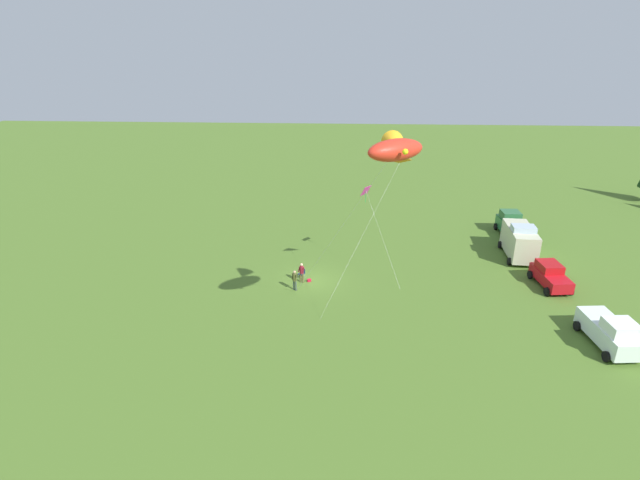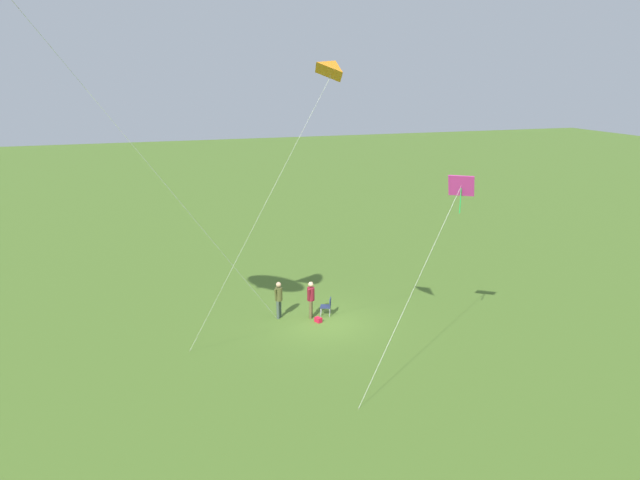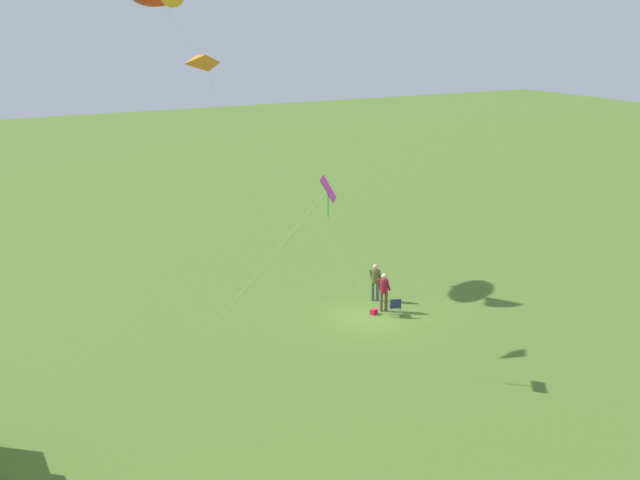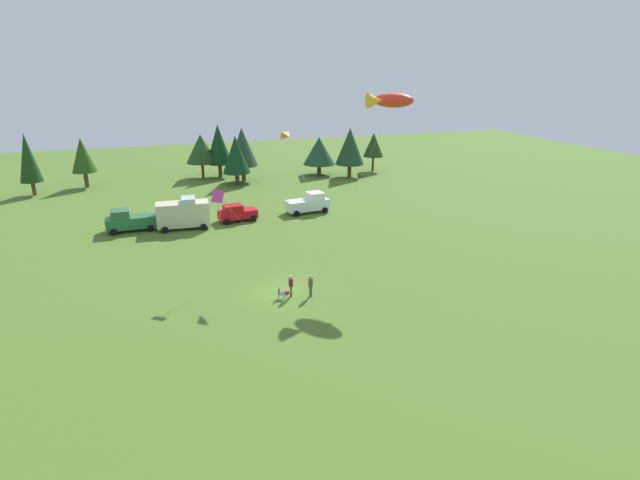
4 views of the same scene
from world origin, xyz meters
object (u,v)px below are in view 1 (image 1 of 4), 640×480
Objects in this scene: truck_green_flatbed at (512,225)px; car_red_sedan at (550,275)px; kite_diamond_rainbow at (367,193)px; folding_chair at (302,273)px; person_kite_flyer at (295,279)px; backpack_on_grass at (309,280)px; kite_large_fish at (395,148)px; truck_white_pickup at (611,332)px; person_spectator at (302,271)px; van_camper_beige at (520,241)px; kite_delta_orange at (400,158)px.

car_red_sedan is at bearing 177.76° from truck_green_flatbed.
kite_diamond_rainbow is (7.50, -15.40, 5.55)m from truck_green_flatbed.
kite_diamond_rainbow is (-3.35, 5.41, 6.16)m from folding_chair.
person_kite_flyer is at bearing 120.43° from truck_green_flatbed.
backpack_on_grass is 18.09m from kite_large_fish.
person_spectator is at bearing -116.27° from truck_white_pickup.
truck_green_flatbed is 29.36m from kite_large_fish.
person_kite_flyer is at bearing -46.13° from kite_diamond_rainbow.
van_camper_beige is at bearing 129.34° from folding_chair.
kite_delta_orange reaches higher than car_red_sedan.
truck_green_flatbed is 0.44× the size of kite_delta_orange.
backpack_on_grass is 23.22m from truck_green_flatbed.
folding_chair is at bearing 82.98° from car_red_sedan.
car_red_sedan is at bearing 113.09° from folding_chair.
car_red_sedan is 8.68m from truck_white_pickup.
person_spectator reaches higher than backpack_on_grass.
person_kite_flyer is 2.12× the size of folding_chair.
van_camper_beige is 24.67m from kite_large_fish.
kite_delta_orange reaches higher than backpack_on_grass.
kite_delta_orange is (13.24, -13.32, 9.95)m from truck_green_flatbed.
person_kite_flyer is 1.00× the size of person_spectator.
truck_white_pickup is 18.29m from kite_delta_orange.
person_kite_flyer is at bearing -112.58° from truck_white_pickup.
van_camper_beige is (-6.23, 19.75, 0.62)m from person_spectator.
person_spectator is 20.72m from van_camper_beige.
van_camper_beige is (5.46, -1.00, 0.54)m from truck_green_flatbed.
kite_large_fish is 1.25× the size of kite_delta_orange.
truck_white_pickup is (8.33, 20.67, 0.99)m from backpack_on_grass.
kite_large_fish is (10.48, 6.15, 12.64)m from person_spectator.
kite_large_fish is 9.38m from kite_delta_orange.
truck_green_flatbed is 5.57m from van_camper_beige.
person_spectator is 0.31× the size of van_camper_beige.
kite_delta_orange is at bearing -120.80° from truck_white_pickup.
person_spectator is at bearing 85.29° from car_red_sedan.
person_spectator is 22.80m from truck_white_pickup.
kite_diamond_rainbow reaches higher than van_camper_beige.
kite_large_fish reaches higher than car_red_sedan.
truck_green_flatbed is 0.98× the size of truck_white_pickup.
kite_delta_orange is (2.03, -13.12, 10.11)m from car_red_sedan.
truck_green_flatbed is at bearing 173.32° from van_camper_beige.
van_camper_beige is 1.27× the size of car_red_sedan.
car_red_sedan reaches higher than folding_chair.
backpack_on_grass is (-1.56, 1.06, -0.91)m from person_kite_flyer.
car_red_sedan is (-0.47, 20.56, -0.07)m from person_spectator.
car_red_sedan is at bearing 127.21° from kite_large_fish.
truck_white_pickup is (19.86, 0.53, 0.00)m from truck_green_flatbed.
truck_white_pickup is at bearing -179.71° from truck_green_flatbed.
kite_delta_orange is at bearing 75.87° from backpack_on_grass.
kite_delta_orange is 7.53m from kite_diamond_rainbow.
person_spectator is 0.24× the size of kite_diamond_rainbow.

